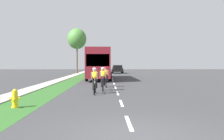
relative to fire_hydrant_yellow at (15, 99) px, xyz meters
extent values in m
plane|color=#38383A|center=(4.39, 16.27, -0.37)|extent=(120.00, 120.00, 0.00)
cube|color=#2D6026|center=(0.00, 16.27, -0.37)|extent=(1.97, 70.00, 0.01)
cube|color=#B2ADA3|center=(-1.61, 16.27, -0.37)|extent=(1.24, 70.00, 0.10)
cube|color=white|center=(4.39, -2.48, -0.37)|extent=(0.12, 1.80, 0.01)
cube|color=white|center=(4.39, 1.02, -0.37)|extent=(0.12, 1.80, 0.01)
cube|color=white|center=(4.39, 4.52, -0.37)|extent=(0.12, 1.80, 0.01)
cube|color=white|center=(4.39, 8.02, -0.37)|extent=(0.12, 1.80, 0.01)
cube|color=white|center=(4.39, 11.52, -0.37)|extent=(0.12, 1.80, 0.01)
cube|color=white|center=(4.39, 15.02, -0.37)|extent=(0.12, 1.80, 0.01)
cube|color=white|center=(4.39, 18.52, -0.37)|extent=(0.12, 1.80, 0.01)
cube|color=white|center=(4.39, 22.02, -0.37)|extent=(0.12, 1.80, 0.01)
cube|color=white|center=(4.39, 25.52, -0.37)|extent=(0.12, 1.80, 0.01)
cube|color=white|center=(4.39, 29.02, -0.37)|extent=(0.12, 1.80, 0.01)
cube|color=white|center=(4.39, 32.52, -0.37)|extent=(0.12, 1.80, 0.01)
cube|color=white|center=(4.39, 36.02, -0.37)|extent=(0.12, 1.80, 0.01)
cube|color=white|center=(4.39, 39.52, -0.37)|extent=(0.12, 1.80, 0.01)
cube|color=white|center=(4.39, 43.02, -0.37)|extent=(0.12, 1.80, 0.01)
cube|color=white|center=(4.39, 46.52, -0.37)|extent=(0.12, 1.80, 0.01)
cylinder|color=yellow|center=(0.00, 0.01, -0.34)|extent=(0.28, 0.28, 0.06)
cylinder|color=yellow|center=(0.00, 0.01, -0.04)|extent=(0.22, 0.22, 0.55)
sphere|color=yellow|center=(0.00, 0.01, 0.29)|extent=(0.21, 0.21, 0.21)
cylinder|color=yellow|center=(-0.16, 0.01, 0.02)|extent=(0.12, 0.09, 0.09)
cylinder|color=yellow|center=(0.16, 0.01, 0.02)|extent=(0.12, 0.09, 0.09)
cylinder|color=yellow|center=(0.00, -0.16, -0.06)|extent=(0.11, 0.14, 0.11)
torus|color=black|center=(3.01, 4.85, -0.03)|extent=(0.06, 0.68, 0.68)
torus|color=black|center=(3.01, 3.81, -0.03)|extent=(0.06, 0.68, 0.68)
cylinder|color=silver|center=(3.01, 4.23, 0.15)|extent=(0.04, 0.59, 0.43)
cylinder|color=silver|center=(3.01, 4.51, 0.25)|extent=(0.04, 0.04, 0.55)
cylinder|color=silver|center=(3.01, 4.28, 0.48)|extent=(0.03, 0.55, 0.03)
cylinder|color=black|center=(3.01, 3.83, 0.49)|extent=(0.42, 0.02, 0.02)
ellipsoid|color=yellow|center=(3.01, 4.35, 0.81)|extent=(0.30, 0.54, 0.63)
sphere|color=tan|center=(3.01, 4.07, 1.05)|extent=(0.20, 0.20, 0.20)
ellipsoid|color=white|center=(3.01, 4.07, 1.13)|extent=(0.24, 0.28, 0.16)
cylinder|color=tan|center=(2.85, 4.07, 0.73)|extent=(0.07, 0.26, 0.45)
cylinder|color=tan|center=(3.17, 4.07, 0.73)|extent=(0.07, 0.26, 0.45)
cylinder|color=black|center=(2.91, 4.43, 0.15)|extent=(0.10, 0.30, 0.60)
cylinder|color=black|center=(3.11, 4.38, 0.25)|extent=(0.10, 0.25, 0.61)
torus|color=black|center=(3.47, 6.54, -0.03)|extent=(0.06, 0.68, 0.68)
torus|color=black|center=(3.47, 5.50, -0.03)|extent=(0.06, 0.68, 0.68)
cylinder|color=#23389E|center=(3.47, 5.92, 0.15)|extent=(0.04, 0.59, 0.43)
cylinder|color=#23389E|center=(3.47, 6.20, 0.25)|extent=(0.04, 0.04, 0.55)
cylinder|color=#23389E|center=(3.47, 5.97, 0.48)|extent=(0.03, 0.55, 0.03)
cylinder|color=black|center=(3.47, 5.52, 0.49)|extent=(0.42, 0.02, 0.02)
ellipsoid|color=yellow|center=(3.47, 6.04, 0.81)|extent=(0.30, 0.54, 0.63)
sphere|color=tan|center=(3.47, 5.76, 1.05)|extent=(0.20, 0.20, 0.20)
ellipsoid|color=white|center=(3.47, 5.76, 1.13)|extent=(0.24, 0.28, 0.16)
cylinder|color=tan|center=(3.31, 5.76, 0.73)|extent=(0.07, 0.26, 0.45)
cylinder|color=tan|center=(3.63, 5.76, 0.73)|extent=(0.07, 0.26, 0.45)
cylinder|color=black|center=(3.37, 6.12, 0.15)|extent=(0.10, 0.30, 0.60)
cylinder|color=black|center=(3.57, 6.07, 0.25)|extent=(0.10, 0.25, 0.61)
torus|color=black|center=(3.67, 8.93, -0.03)|extent=(0.06, 0.68, 0.68)
torus|color=black|center=(3.67, 7.89, -0.03)|extent=(0.06, 0.68, 0.68)
cylinder|color=maroon|center=(3.67, 8.31, 0.15)|extent=(0.04, 0.59, 0.43)
cylinder|color=maroon|center=(3.67, 8.59, 0.25)|extent=(0.04, 0.04, 0.55)
cylinder|color=maroon|center=(3.67, 8.36, 0.48)|extent=(0.03, 0.55, 0.03)
cylinder|color=black|center=(3.67, 7.91, 0.49)|extent=(0.42, 0.02, 0.02)
ellipsoid|color=orange|center=(3.67, 8.43, 0.81)|extent=(0.30, 0.54, 0.63)
sphere|color=tan|center=(3.67, 8.15, 1.05)|extent=(0.20, 0.20, 0.20)
ellipsoid|color=red|center=(3.67, 8.15, 1.13)|extent=(0.24, 0.28, 0.16)
cylinder|color=tan|center=(3.51, 8.15, 0.73)|extent=(0.07, 0.26, 0.45)
cylinder|color=tan|center=(3.83, 8.15, 0.73)|extent=(0.07, 0.26, 0.45)
cylinder|color=black|center=(3.57, 8.51, 0.15)|extent=(0.10, 0.30, 0.60)
cylinder|color=black|center=(3.77, 8.46, 0.25)|extent=(0.10, 0.25, 0.61)
cube|color=maroon|center=(2.86, 18.34, 1.56)|extent=(2.50, 11.60, 3.10)
cube|color=#1E2833|center=(2.86, 18.34, 1.96)|extent=(2.52, 10.67, 0.64)
cube|color=#1E2833|center=(2.86, 12.57, 1.81)|extent=(2.25, 0.06, 1.20)
cylinder|color=black|center=(1.61, 14.57, 0.11)|extent=(0.28, 0.96, 0.96)
cylinder|color=black|center=(4.11, 14.57, 0.11)|extent=(0.28, 0.96, 0.96)
cylinder|color=black|center=(1.61, 21.53, 0.11)|extent=(0.28, 0.96, 0.96)
cylinder|color=black|center=(4.11, 21.53, 0.11)|extent=(0.28, 0.96, 0.96)
cube|color=black|center=(5.90, 36.87, 0.35)|extent=(1.96, 5.10, 0.76)
cube|color=black|center=(5.90, 36.11, 0.95)|extent=(1.80, 1.78, 0.64)
cube|color=#1E2833|center=(5.90, 35.39, 0.93)|extent=(1.67, 0.08, 0.52)
cube|color=black|center=(5.00, 37.89, 0.65)|extent=(0.08, 2.81, 0.40)
cube|color=black|center=(6.80, 37.89, 0.65)|extent=(0.08, 2.81, 0.40)
cube|color=black|center=(5.90, 39.38, 0.65)|extent=(1.80, 0.08, 0.40)
cylinder|color=black|center=(4.92, 35.34, 0.01)|extent=(0.26, 0.76, 0.76)
cylinder|color=black|center=(6.88, 35.34, 0.01)|extent=(0.26, 0.76, 0.76)
cylinder|color=black|center=(4.92, 38.40, 0.01)|extent=(0.26, 0.76, 0.76)
cylinder|color=black|center=(6.88, 38.40, 0.01)|extent=(0.26, 0.76, 0.76)
cube|color=red|center=(2.52, 48.17, 0.44)|extent=(1.90, 4.70, 1.00)
cube|color=red|center=(2.52, 48.37, 1.16)|extent=(1.71, 2.91, 0.52)
cube|color=#1E2833|center=(2.52, 47.12, 1.04)|extent=(1.56, 0.08, 0.44)
cylinder|color=black|center=(1.57, 46.76, -0.01)|extent=(0.25, 0.72, 0.72)
cylinder|color=black|center=(3.47, 46.76, -0.01)|extent=(0.25, 0.72, 0.72)
cylinder|color=black|center=(1.57, 49.58, -0.01)|extent=(0.25, 0.72, 0.72)
cylinder|color=black|center=(3.47, 49.58, -0.01)|extent=(0.25, 0.72, 0.72)
cylinder|color=brown|center=(-1.98, 34.51, 2.27)|extent=(0.24, 0.24, 5.28)
ellipsoid|color=#478438|center=(-1.98, 34.51, 6.34)|extent=(3.59, 3.59, 3.95)
camera|label=1|loc=(3.73, -9.24, 1.38)|focal=36.35mm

